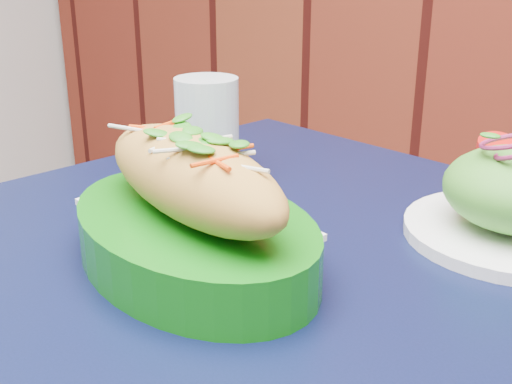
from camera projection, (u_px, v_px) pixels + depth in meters
The scene contains 3 objects.
cafe_table at pixel (263, 378), 0.56m from camera, with size 0.90×0.90×0.75m.
banh_mi_basket at pixel (192, 212), 0.55m from camera, with size 0.31×0.25×0.13m.
water_glass at pixel (207, 129), 0.76m from camera, with size 0.08×0.08×0.12m, color silver.
Camera 1 is at (-0.03, 1.24, 1.01)m, focal length 45.00 mm.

